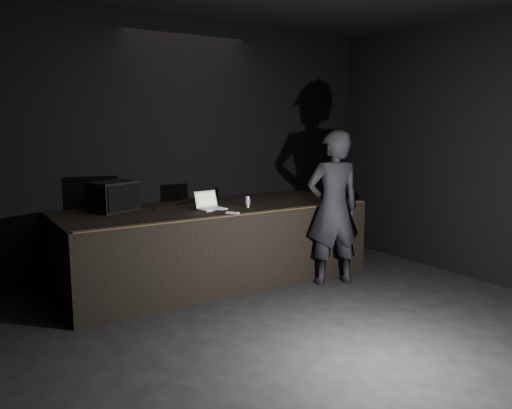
{
  "coord_description": "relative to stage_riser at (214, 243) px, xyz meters",
  "views": [
    {
      "loc": [
        -3.01,
        -3.04,
        2.05
      ],
      "look_at": [
        0.38,
        2.3,
        1.05
      ],
      "focal_mm": 35.0,
      "sensor_mm": 36.0,
      "label": 1
    }
  ],
  "objects": [
    {
      "name": "ground",
      "position": [
        0.0,
        -2.73,
        -0.5
      ],
      "size": [
        7.0,
        7.0,
        0.0
      ],
      "primitive_type": "plane",
      "color": "black",
      "rests_on": "ground"
    },
    {
      "name": "room_walls",
      "position": [
        0.0,
        -2.73,
        1.52
      ],
      "size": [
        6.1,
        7.1,
        3.52
      ],
      "color": "black",
      "rests_on": "ground"
    },
    {
      "name": "stage_riser",
      "position": [
        0.0,
        0.0,
        0.0
      ],
      "size": [
        4.0,
        1.5,
        1.0
      ],
      "primitive_type": "cube",
      "color": "black",
      "rests_on": "ground"
    },
    {
      "name": "riser_lip",
      "position": [
        0.0,
        -0.71,
        0.51
      ],
      "size": [
        3.92,
        0.1,
        0.01
      ],
      "primitive_type": "cube",
      "color": "brown",
      "rests_on": "stage_riser"
    },
    {
      "name": "stage_monitor",
      "position": [
        -1.21,
        0.35,
        0.69
      ],
      "size": [
        0.66,
        0.59,
        0.37
      ],
      "rotation": [
        0.0,
        0.0,
        0.41
      ],
      "color": "black",
      "rests_on": "stage_riser"
    },
    {
      "name": "cable",
      "position": [
        -0.33,
        0.39,
        0.51
      ],
      "size": [
        0.84,
        0.42,
        0.02
      ],
      "primitive_type": "cylinder",
      "rotation": [
        0.0,
        1.57,
        0.44
      ],
      "color": "black",
      "rests_on": "stage_riser"
    },
    {
      "name": "laptop",
      "position": [
        -0.14,
        -0.15,
        0.56
      ],
      "size": [
        0.36,
        0.33,
        0.22
      ],
      "rotation": [
        0.0,
        0.0,
        0.14
      ],
      "color": "white",
      "rests_on": "stage_riser"
    },
    {
      "name": "beer_can",
      "position": [
        0.34,
        -0.3,
        0.57
      ],
      "size": [
        0.06,
        0.06,
        0.15
      ],
      "color": "silver",
      "rests_on": "stage_riser"
    },
    {
      "name": "plastic_cup",
      "position": [
        -0.25,
        0.34,
        0.55
      ],
      "size": [
        0.08,
        0.08,
        0.1
      ],
      "primitive_type": "cylinder",
      "color": "white",
      "rests_on": "stage_riser"
    },
    {
      "name": "wii_remote",
      "position": [
        -0.09,
        -0.65,
        0.52
      ],
      "size": [
        0.12,
        0.16,
        0.03
      ],
      "primitive_type": "cube",
      "rotation": [
        0.0,
        0.0,
        0.52
      ],
      "color": "silver",
      "rests_on": "stage_riser"
    },
    {
      "name": "person",
      "position": [
        1.24,
        -0.95,
        0.5
      ],
      "size": [
        0.83,
        0.67,
        2.0
      ],
      "primitive_type": "imported",
      "rotation": [
        0.0,
        0.0,
        2.85
      ],
      "color": "black",
      "rests_on": "ground"
    }
  ]
}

